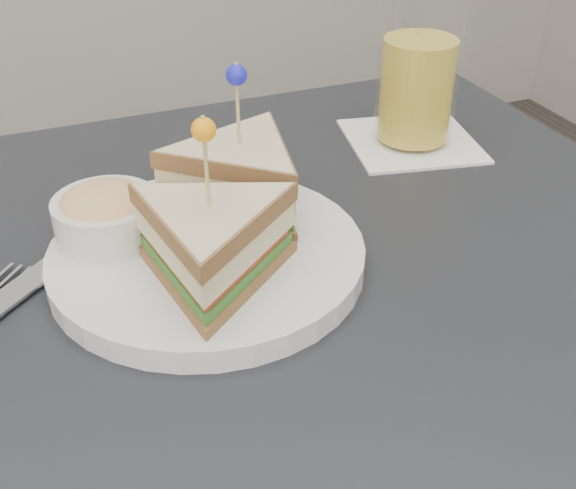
{
  "coord_description": "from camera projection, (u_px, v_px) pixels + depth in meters",
  "views": [
    {
      "loc": [
        -0.15,
        -0.39,
        1.08
      ],
      "look_at": [
        0.01,
        0.01,
        0.8
      ],
      "focal_mm": 45.0,
      "sensor_mm": 36.0,
      "label": 1
    }
  ],
  "objects": [
    {
      "name": "table",
      "position": [
        281.0,
        385.0,
        0.58
      ],
      "size": [
        0.8,
        0.8,
        0.75
      ],
      "color": "black",
      "rests_on": "ground"
    },
    {
      "name": "plate_meal",
      "position": [
        211.0,
        219.0,
        0.56
      ],
      "size": [
        0.29,
        0.29,
        0.15
      ],
      "rotation": [
        0.0,
        0.0,
        0.15
      ],
      "color": "silver",
      "rests_on": "table"
    },
    {
      "name": "drink_set",
      "position": [
        418.0,
        75.0,
        0.73
      ],
      "size": [
        0.16,
        0.16,
        0.17
      ],
      "rotation": [
        0.0,
        0.0,
        -0.2
      ],
      "color": "white",
      "rests_on": "table"
    }
  ]
}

